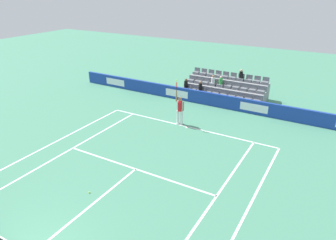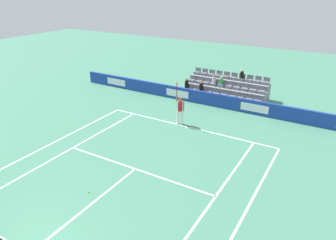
{
  "view_description": "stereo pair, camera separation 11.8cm",
  "coord_description": "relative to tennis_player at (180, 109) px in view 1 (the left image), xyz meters",
  "views": [
    {
      "loc": [
        -7.65,
        3.76,
        8.13
      ],
      "look_at": [
        0.31,
        -10.03,
        1.1
      ],
      "focal_mm": 33.35,
      "sensor_mm": 36.0,
      "label": 1
    },
    {
      "loc": [
        -7.75,
        3.7,
        8.13
      ],
      "look_at": [
        0.31,
        -10.03,
        1.1
      ],
      "focal_mm": 33.35,
      "sensor_mm": 36.0,
      "label": 2
    }
  ],
  "objects": [
    {
      "name": "line_baseline",
      "position": [
        -0.63,
        0.13,
        -0.99
      ],
      "size": [
        10.97,
        0.1,
        0.01
      ],
      "primitive_type": "cube",
      "color": "white",
      "rests_on": "ground"
    },
    {
      "name": "line_service",
      "position": [
        -0.63,
        5.62,
        -0.99
      ],
      "size": [
        8.23,
        0.1,
        0.01
      ],
      "primitive_type": "cube",
      "color": "white",
      "rests_on": "ground"
    },
    {
      "name": "line_centre_service",
      "position": [
        -0.63,
        8.82,
        -0.99
      ],
      "size": [
        0.1,
        6.4,
        0.01
      ],
      "primitive_type": "cube",
      "color": "white",
      "rests_on": "ground"
    },
    {
      "name": "line_singles_sideline_left",
      "position": [
        3.48,
        6.08,
        -0.99
      ],
      "size": [
        0.1,
        11.89,
        0.01
      ],
      "primitive_type": "cube",
      "color": "white",
      "rests_on": "ground"
    },
    {
      "name": "line_singles_sideline_right",
      "position": [
        -4.75,
        6.08,
        -0.99
      ],
      "size": [
        0.1,
        11.89,
        0.01
      ],
      "primitive_type": "cube",
      "color": "white",
      "rests_on": "ground"
    },
    {
      "name": "line_doubles_sideline_left",
      "position": [
        4.85,
        6.08,
        -0.99
      ],
      "size": [
        0.1,
        11.89,
        0.01
      ],
      "primitive_type": "cube",
      "color": "white",
      "rests_on": "ground"
    },
    {
      "name": "line_doubles_sideline_right",
      "position": [
        -6.12,
        6.08,
        -0.99
      ],
      "size": [
        0.1,
        11.89,
        0.01
      ],
      "primitive_type": "cube",
      "color": "white",
      "rests_on": "ground"
    },
    {
      "name": "line_centre_mark",
      "position": [
        -0.63,
        0.23,
        -0.99
      ],
      "size": [
        0.1,
        0.2,
        0.01
      ],
      "primitive_type": "cube",
      "color": "white",
      "rests_on": "ground"
    },
    {
      "name": "sponsor_barrier",
      "position": [
        -0.63,
        -3.95,
        -0.52
      ],
      "size": [
        23.47,
        0.22,
        0.95
      ],
      "color": "#193899",
      "rests_on": "ground"
    },
    {
      "name": "tennis_player",
      "position": [
        0.0,
        0.0,
        0.0
      ],
      "size": [
        0.54,
        0.42,
        2.85
      ],
      "color": "white",
      "rests_on": "ground"
    },
    {
      "name": "stadium_stand",
      "position": [
        -0.62,
        -6.26,
        -0.45
      ],
      "size": [
        6.2,
        2.85,
        2.14
      ],
      "color": "gray",
      "rests_on": "ground"
    },
    {
      "name": "loose_tennis_ball",
      "position": [
        -0.02,
        8.11,
        -0.96
      ],
      "size": [
        0.07,
        0.07,
        0.07
      ],
      "primitive_type": "sphere",
      "color": "#D1E533",
      "rests_on": "ground"
    }
  ]
}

